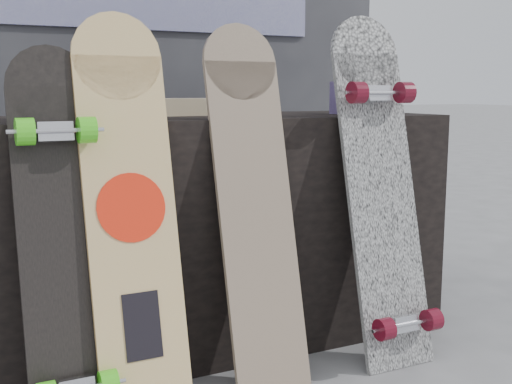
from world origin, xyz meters
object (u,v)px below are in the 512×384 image
longboard_geisha (130,202)px  longboard_cascadia (382,182)px  longboard_celtic (254,193)px  vendor_table (214,229)px  skateboard_dark (62,232)px

longboard_geisha → longboard_cascadia: 0.83m
longboard_celtic → longboard_cascadia: 0.45m
longboard_geisha → longboard_celtic: 0.38m
vendor_table → longboard_celtic: (-0.02, -0.36, 0.18)m
longboard_geisha → longboard_cascadia: longboard_cascadia is taller
longboard_geisha → longboard_cascadia: bearing=-1.8°
longboard_celtic → skateboard_dark: longboard_celtic is taller
vendor_table → longboard_geisha: 0.57m
longboard_celtic → longboard_cascadia: bearing=-4.5°
longboard_geisha → longboard_cascadia: size_ratio=0.97×
longboard_celtic → skateboard_dark: 0.57m
longboard_celtic → skateboard_dark: (-0.57, -0.02, -0.06)m
vendor_table → longboard_celtic: longboard_celtic is taller
vendor_table → skateboard_dark: skateboard_dark is taller
vendor_table → longboard_geisha: bearing=-137.6°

